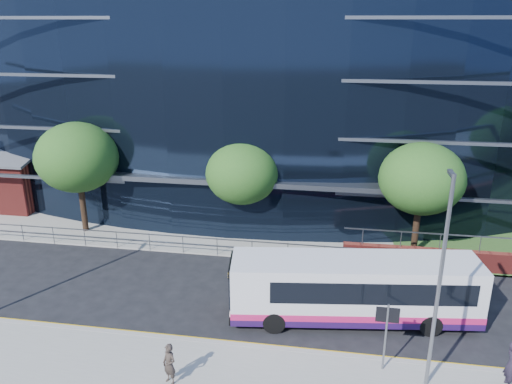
% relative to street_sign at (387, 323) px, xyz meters
% --- Properties ---
extents(ground, '(200.00, 200.00, 0.00)m').
position_rel_street_sign_xyz_m(ground, '(-4.50, 1.59, -2.15)').
color(ground, black).
rests_on(ground, ground).
extents(kerb, '(80.00, 0.25, 0.16)m').
position_rel_street_sign_xyz_m(kerb, '(-4.50, 0.59, -2.07)').
color(kerb, gray).
rests_on(kerb, ground).
extents(yellow_line_outer, '(80.00, 0.08, 0.01)m').
position_rel_street_sign_xyz_m(yellow_line_outer, '(-4.50, 0.79, -2.14)').
color(yellow_line_outer, gold).
rests_on(yellow_line_outer, ground).
extents(yellow_line_inner, '(80.00, 0.08, 0.01)m').
position_rel_street_sign_xyz_m(yellow_line_inner, '(-4.50, 0.94, -2.14)').
color(yellow_line_inner, gold).
rests_on(yellow_line_inner, ground).
extents(far_forecourt, '(50.00, 8.00, 0.10)m').
position_rel_street_sign_xyz_m(far_forecourt, '(-10.50, 12.59, -2.10)').
color(far_forecourt, gray).
rests_on(far_forecourt, ground).
extents(glass_office, '(44.00, 23.10, 16.00)m').
position_rel_street_sign_xyz_m(glass_office, '(-8.50, 22.44, 5.85)').
color(glass_office, black).
rests_on(glass_office, ground).
extents(guard_railings, '(24.00, 0.05, 1.10)m').
position_rel_street_sign_xyz_m(guard_railings, '(-12.50, 8.59, -1.33)').
color(guard_railings, slate).
rests_on(guard_railings, ground).
extents(street_sign, '(0.85, 0.09, 2.80)m').
position_rel_street_sign_xyz_m(street_sign, '(0.00, 0.00, 0.00)').
color(street_sign, slate).
rests_on(street_sign, pavement_near).
extents(tree_far_a, '(4.95, 4.95, 6.98)m').
position_rel_street_sign_xyz_m(tree_far_a, '(-17.50, 10.59, 2.71)').
color(tree_far_a, black).
rests_on(tree_far_a, ground).
extents(tree_far_b, '(4.29, 4.29, 6.05)m').
position_rel_street_sign_xyz_m(tree_far_b, '(-7.50, 11.09, 2.06)').
color(tree_far_b, black).
rests_on(tree_far_b, ground).
extents(tree_far_c, '(4.62, 4.62, 6.51)m').
position_rel_street_sign_xyz_m(tree_far_c, '(2.50, 10.59, 2.39)').
color(tree_far_c, black).
rests_on(tree_far_c, ground).
extents(streetlight_east, '(0.15, 0.77, 8.00)m').
position_rel_street_sign_xyz_m(streetlight_east, '(1.50, -0.59, 2.29)').
color(streetlight_east, slate).
rests_on(streetlight_east, pavement_near).
extents(city_bus, '(11.01, 3.85, 2.92)m').
position_rel_street_sign_xyz_m(city_bus, '(-0.97, 3.41, -0.60)').
color(city_bus, silver).
rests_on(city_bus, ground).
extents(pedestrian, '(0.48, 0.70, 1.86)m').
position_rel_street_sign_xyz_m(pedestrian, '(4.41, -0.23, -1.07)').
color(pedestrian, black).
rests_on(pedestrian, pavement_near).
extents(pedestrian_b, '(0.70, 0.63, 1.61)m').
position_rel_street_sign_xyz_m(pedestrian_b, '(-7.71, -2.04, -1.20)').
color(pedestrian_b, '#352C25').
rests_on(pedestrian_b, pavement_near).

